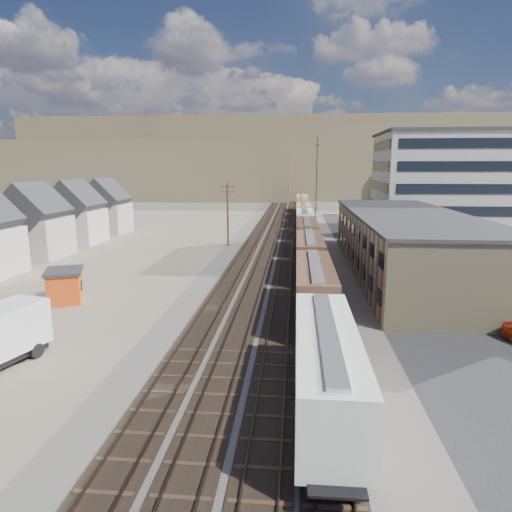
# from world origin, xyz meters

# --- Properties ---
(ground) EXTENTS (300.00, 300.00, 0.00)m
(ground) POSITION_xyz_m (0.00, 0.00, 0.00)
(ground) COLOR #6B6356
(ground) RESTS_ON ground
(ballast_bed) EXTENTS (18.00, 200.00, 0.06)m
(ballast_bed) POSITION_xyz_m (0.00, 50.00, 0.03)
(ballast_bed) COLOR #4C4742
(ballast_bed) RESTS_ON ground
(dirt_yard) EXTENTS (24.00, 180.00, 0.03)m
(dirt_yard) POSITION_xyz_m (-20.00, 40.00, 0.01)
(dirt_yard) COLOR #796953
(dirt_yard) RESTS_ON ground
(asphalt_lot) EXTENTS (26.00, 120.00, 0.04)m
(asphalt_lot) POSITION_xyz_m (22.00, 35.00, 0.02)
(asphalt_lot) COLOR #232326
(asphalt_lot) RESTS_ON ground
(rail_tracks) EXTENTS (11.40, 200.00, 0.24)m
(rail_tracks) POSITION_xyz_m (-0.55, 50.00, 0.11)
(rail_tracks) COLOR black
(rail_tracks) RESTS_ON ground
(freight_train) EXTENTS (3.00, 119.74, 4.46)m
(freight_train) POSITION_xyz_m (3.80, 45.55, 2.79)
(freight_train) COLOR black
(freight_train) RESTS_ON ground
(warehouse) EXTENTS (12.40, 40.40, 7.25)m
(warehouse) POSITION_xyz_m (14.98, 25.00, 3.65)
(warehouse) COLOR tan
(warehouse) RESTS_ON ground
(office_tower) EXTENTS (22.60, 18.60, 18.45)m
(office_tower) POSITION_xyz_m (27.95, 54.95, 9.26)
(office_tower) COLOR #9E998E
(office_tower) RESTS_ON ground
(utility_pole_north) EXTENTS (2.20, 0.32, 10.00)m
(utility_pole_north) POSITION_xyz_m (-8.50, 42.00, 5.30)
(utility_pole_north) COLOR #382619
(utility_pole_north) RESTS_ON ground
(radio_mast) EXTENTS (1.20, 0.16, 18.00)m
(radio_mast) POSITION_xyz_m (6.00, 60.00, 9.12)
(radio_mast) COLOR black
(radio_mast) RESTS_ON ground
(townhouse_row) EXTENTS (8.15, 68.16, 10.47)m
(townhouse_row) POSITION_xyz_m (-34.00, 25.00, 4.34)
(townhouse_row) COLOR #B7B2A8
(townhouse_row) RESTS_ON ground
(hills_north) EXTENTS (265.00, 80.00, 32.00)m
(hills_north) POSITION_xyz_m (0.17, 167.92, 14.10)
(hills_north) COLOR brown
(hills_north) RESTS_ON ground
(maintenance_shed) EXTENTS (4.55, 5.07, 3.06)m
(maintenance_shed) POSITION_xyz_m (-19.20, 10.63, 1.57)
(maintenance_shed) COLOR #E14B15
(maintenance_shed) RESTS_ON ground
(parked_car_blue) EXTENTS (4.44, 6.39, 1.62)m
(parked_car_blue) POSITION_xyz_m (26.09, 50.60, 0.81)
(parked_car_blue) COLOR navy
(parked_car_blue) RESTS_ON ground
(parked_car_far) EXTENTS (3.87, 5.32, 1.68)m
(parked_car_far) POSITION_xyz_m (25.63, 54.23, 0.84)
(parked_car_far) COLOR silver
(parked_car_far) RESTS_ON ground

